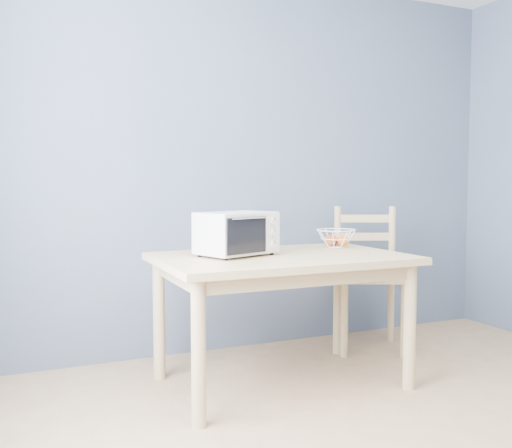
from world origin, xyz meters
name	(u,v)px	position (x,y,z in m)	size (l,w,h in m)	color
dining_table	(281,273)	(-0.16, 1.45, 0.65)	(1.40, 0.90, 0.75)	#D4BC7F
toaster_oven	(234,233)	(-0.43, 1.52, 0.88)	(0.49, 0.43, 0.25)	beige
fruit_basket	(336,238)	(0.33, 1.66, 0.81)	(0.26, 0.26, 0.11)	white
dining_chair	(368,278)	(0.73, 1.87, 0.49)	(0.61, 0.61, 0.99)	#D4BC7F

